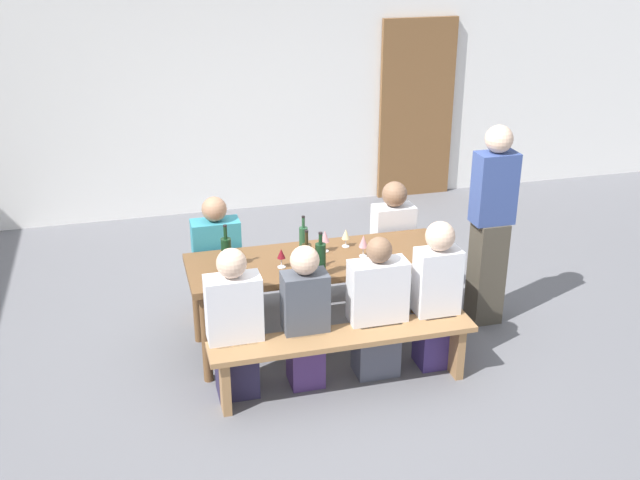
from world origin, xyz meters
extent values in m
plane|color=slate|center=(0.00, 0.00, 0.00)|extent=(24.00, 24.00, 0.00)
cube|color=white|center=(0.00, 3.27, 1.60)|extent=(14.00, 0.20, 3.20)
cube|color=brown|center=(2.01, 3.13, 1.05)|extent=(0.90, 0.06, 2.10)
cube|color=brown|center=(0.00, 0.00, 0.72)|extent=(2.01, 0.71, 0.05)
cylinder|color=brown|center=(-0.93, -0.29, 0.35)|extent=(0.07, 0.07, 0.70)
cylinder|color=brown|center=(0.93, -0.29, 0.35)|extent=(0.07, 0.07, 0.70)
cylinder|color=brown|center=(-0.93, 0.29, 0.35)|extent=(0.07, 0.07, 0.70)
cylinder|color=brown|center=(0.93, 0.29, 0.35)|extent=(0.07, 0.07, 0.70)
cube|color=#9E7247|center=(0.00, -0.65, 0.43)|extent=(1.91, 0.30, 0.04)
cube|color=#9E7247|center=(-0.86, -0.65, 0.21)|extent=(0.06, 0.24, 0.41)
cube|color=#9E7247|center=(0.86, -0.65, 0.21)|extent=(0.06, 0.24, 0.41)
cube|color=#9E7247|center=(0.00, 0.65, 0.43)|extent=(1.91, 0.30, 0.04)
cube|color=#9E7247|center=(-0.86, 0.65, 0.21)|extent=(0.06, 0.24, 0.41)
cube|color=#9E7247|center=(0.86, 0.65, 0.21)|extent=(0.06, 0.24, 0.41)
cylinder|color=#143319|center=(-0.71, 0.02, 0.87)|extent=(0.08, 0.08, 0.23)
cylinder|color=#143319|center=(-0.71, 0.02, 1.03)|extent=(0.03, 0.03, 0.10)
cylinder|color=black|center=(-0.71, 0.02, 1.08)|extent=(0.03, 0.03, 0.01)
cylinder|color=#332814|center=(-0.15, -0.19, 0.86)|extent=(0.07, 0.07, 0.21)
cylinder|color=#332814|center=(-0.15, -0.19, 1.01)|extent=(0.02, 0.02, 0.10)
cylinder|color=black|center=(-0.15, -0.19, 1.06)|extent=(0.03, 0.03, 0.01)
cylinder|color=#143319|center=(-0.07, -0.29, 0.87)|extent=(0.08, 0.08, 0.25)
cylinder|color=#143319|center=(-0.07, -0.29, 1.04)|extent=(0.03, 0.03, 0.08)
cylinder|color=black|center=(-0.07, -0.29, 1.08)|extent=(0.03, 0.03, 0.01)
cylinder|color=#234C2D|center=(-0.11, 0.06, 0.87)|extent=(0.07, 0.07, 0.24)
cylinder|color=#234C2D|center=(-0.11, 0.06, 1.03)|extent=(0.02, 0.02, 0.08)
cylinder|color=black|center=(-0.11, 0.06, 1.08)|extent=(0.03, 0.03, 0.01)
cylinder|color=silver|center=(0.25, 0.16, 0.75)|extent=(0.06, 0.06, 0.01)
cylinder|color=silver|center=(0.25, 0.16, 0.79)|extent=(0.01, 0.01, 0.06)
cone|color=beige|center=(0.25, 0.16, 0.86)|extent=(0.06, 0.06, 0.08)
cylinder|color=silver|center=(0.33, -0.05, 0.75)|extent=(0.06, 0.06, 0.01)
cylinder|color=silver|center=(0.33, -0.05, 0.79)|extent=(0.01, 0.01, 0.07)
cone|color=#D18C93|center=(0.33, -0.05, 0.88)|extent=(0.07, 0.07, 0.10)
cylinder|color=silver|center=(0.07, 0.11, 0.75)|extent=(0.06, 0.06, 0.01)
cylinder|color=silver|center=(0.07, 0.11, 0.79)|extent=(0.01, 0.01, 0.08)
cone|color=#D18C93|center=(0.07, 0.11, 0.88)|extent=(0.07, 0.07, 0.09)
cylinder|color=silver|center=(-0.32, -0.09, 0.75)|extent=(0.06, 0.06, 0.01)
cylinder|color=silver|center=(-0.32, -0.09, 0.79)|extent=(0.01, 0.01, 0.07)
cone|color=maroon|center=(-0.32, -0.09, 0.86)|extent=(0.06, 0.06, 0.07)
cube|color=#2B2645|center=(-0.75, -0.50, 0.23)|extent=(0.29, 0.24, 0.45)
cube|color=silver|center=(-0.75, -0.50, 0.68)|extent=(0.38, 0.20, 0.47)
sphere|color=beige|center=(-0.75, -0.50, 1.02)|extent=(0.21, 0.21, 0.21)
cube|color=#4E326E|center=(-0.24, -0.50, 0.23)|extent=(0.24, 0.24, 0.45)
cube|color=#4C515B|center=(-0.24, -0.50, 0.67)|extent=(0.32, 0.20, 0.43)
sphere|color=beige|center=(-0.24, -0.50, 0.99)|extent=(0.20, 0.20, 0.20)
cube|color=#525465|center=(0.29, -0.50, 0.23)|extent=(0.31, 0.24, 0.45)
cube|color=silver|center=(0.29, -0.50, 0.68)|extent=(0.42, 0.20, 0.46)
sphere|color=#846047|center=(0.29, -0.50, 1.00)|extent=(0.19, 0.19, 0.19)
cube|color=#3F2E71|center=(0.75, -0.50, 0.23)|extent=(0.24, 0.24, 0.45)
cube|color=silver|center=(0.75, -0.50, 0.70)|extent=(0.32, 0.20, 0.50)
sphere|color=beige|center=(0.75, -0.50, 1.06)|extent=(0.22, 0.22, 0.22)
cube|color=#324A4F|center=(-0.72, 0.50, 0.23)|extent=(0.29, 0.24, 0.45)
cube|color=teal|center=(-0.72, 0.50, 0.69)|extent=(0.38, 0.20, 0.49)
sphere|color=#A87A5B|center=(-0.72, 0.50, 1.04)|extent=(0.20, 0.20, 0.20)
cube|color=#454740|center=(0.78, 0.50, 0.23)|extent=(0.26, 0.24, 0.45)
cube|color=silver|center=(0.78, 0.50, 0.68)|extent=(0.34, 0.20, 0.46)
sphere|color=#846047|center=(0.78, 0.50, 1.02)|extent=(0.21, 0.21, 0.21)
cube|color=#494235|center=(1.43, 0.03, 0.44)|extent=(0.24, 0.24, 0.88)
cube|color=#384C8C|center=(1.43, 0.03, 1.17)|extent=(0.32, 0.20, 0.58)
sphere|color=beige|center=(1.43, 0.03, 1.57)|extent=(0.22, 0.22, 0.22)
camera|label=1|loc=(-1.36, -5.10, 3.16)|focal=42.80mm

